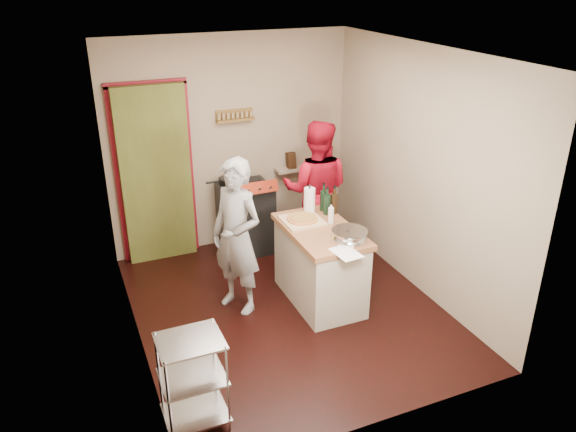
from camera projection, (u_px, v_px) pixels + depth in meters
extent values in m
plane|color=black|center=(287.00, 308.00, 5.87)|extent=(3.50, 3.50, 0.00)
cube|color=gray|center=(231.00, 144.00, 6.80)|extent=(3.00, 0.04, 2.60)
cube|color=#565B23|center=(154.00, 172.00, 6.61)|extent=(0.80, 0.40, 2.10)
cube|color=maroon|center=(118.00, 179.00, 6.40)|extent=(0.06, 0.06, 2.10)
cube|color=maroon|center=(190.00, 169.00, 6.70)|extent=(0.06, 0.06, 2.10)
cube|color=maroon|center=(145.00, 83.00, 6.12)|extent=(0.90, 0.06, 0.06)
cube|color=brown|center=(235.00, 120.00, 6.66)|extent=(0.46, 0.09, 0.03)
cube|color=brown|center=(234.00, 114.00, 6.67)|extent=(0.46, 0.02, 0.12)
cube|color=olive|center=(235.00, 115.00, 6.63)|extent=(0.42, 0.04, 0.07)
cube|color=gray|center=(305.00, 167.00, 7.22)|extent=(0.80, 0.18, 0.04)
cube|color=black|center=(291.00, 160.00, 7.10)|extent=(0.10, 0.14, 0.22)
cube|color=gray|center=(126.00, 219.00, 4.80)|extent=(0.04, 3.50, 2.60)
cube|color=gray|center=(419.00, 172.00, 5.87)|extent=(0.04, 3.50, 2.60)
cube|color=white|center=(287.00, 51.00, 4.80)|extent=(3.00, 3.50, 0.02)
cube|color=black|center=(246.00, 220.00, 6.92)|extent=(0.60, 0.55, 0.80)
cube|color=black|center=(245.00, 188.00, 6.75)|extent=(0.60, 0.55, 0.06)
cube|color=maroon|center=(252.00, 189.00, 6.48)|extent=(0.60, 0.15, 0.17)
cylinder|color=black|center=(229.00, 180.00, 6.77)|extent=(0.26, 0.26, 0.05)
cylinder|color=silver|center=(169.00, 406.00, 4.01)|extent=(0.02, 0.02, 0.80)
cylinder|color=silver|center=(228.00, 390.00, 4.17)|extent=(0.02, 0.02, 0.80)
cylinder|color=silver|center=(159.00, 375.00, 4.32)|extent=(0.02, 0.02, 0.80)
cylinder|color=silver|center=(215.00, 361.00, 4.47)|extent=(0.02, 0.02, 0.80)
cube|color=silver|center=(196.00, 413.00, 4.37)|extent=(0.48, 0.40, 0.02)
cube|color=silver|center=(193.00, 377.00, 4.22)|extent=(0.48, 0.40, 0.02)
cube|color=silver|center=(190.00, 341.00, 4.09)|extent=(0.48, 0.40, 0.02)
cube|color=#B8B09D|center=(320.00, 267.00, 5.87)|extent=(0.60, 1.06, 0.79)
cube|color=#9A613A|center=(321.00, 231.00, 5.70)|extent=(0.66, 1.11, 0.05)
cube|color=tan|center=(302.00, 221.00, 5.83)|extent=(0.40, 0.40, 0.02)
cylinder|color=#E39B47|center=(302.00, 219.00, 5.82)|extent=(0.32, 0.32, 0.02)
ellipsoid|color=silver|center=(349.00, 236.00, 5.41)|extent=(0.35, 0.35, 0.11)
cylinder|color=white|center=(309.00, 201.00, 5.99)|extent=(0.12, 0.12, 0.28)
cylinder|color=silver|center=(331.00, 216.00, 5.77)|extent=(0.06, 0.06, 0.17)
cube|color=white|center=(346.00, 253.00, 5.20)|extent=(0.24, 0.32, 0.00)
cylinder|color=black|center=(324.00, 197.00, 6.05)|extent=(0.08, 0.08, 0.31)
cylinder|color=black|center=(334.00, 200.00, 5.98)|extent=(0.08, 0.08, 0.31)
cylinder|color=black|center=(327.00, 201.00, 5.95)|extent=(0.08, 0.08, 0.31)
imported|color=#AAABAF|center=(237.00, 237.00, 5.58)|extent=(0.63, 0.71, 1.62)
imported|color=#A90B1F|center=(316.00, 190.00, 6.66)|extent=(1.03, 0.96, 1.68)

